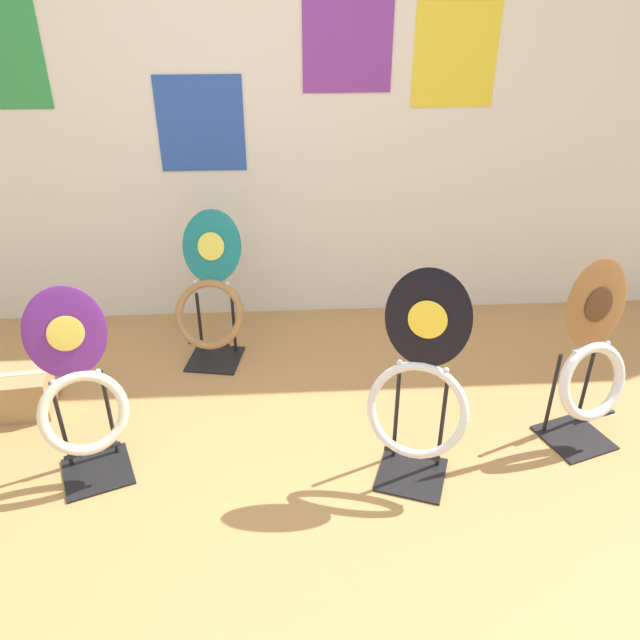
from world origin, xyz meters
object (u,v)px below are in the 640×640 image
toilet_seat_display_teal_sax (211,298)px  toilet_seat_display_purple_note (80,397)px  storage_box (15,392)px  toilet_seat_display_woodgrain (591,367)px  toilet_seat_display_jazz_black (419,393)px

toilet_seat_display_teal_sax → toilet_seat_display_purple_note: (-0.44, -0.89, 0.02)m
toilet_seat_display_purple_note → storage_box: 0.75m
toilet_seat_display_teal_sax → storage_box: toilet_seat_display_teal_sax is taller
toilet_seat_display_purple_note → storage_box: bearing=136.3°
toilet_seat_display_woodgrain → storage_box: (-2.66, 0.38, -0.30)m
toilet_seat_display_teal_sax → storage_box: (-0.94, -0.42, -0.27)m
toilet_seat_display_teal_sax → toilet_seat_display_purple_note: 0.99m
toilet_seat_display_woodgrain → toilet_seat_display_jazz_black: 0.82m
toilet_seat_display_jazz_black → toilet_seat_display_woodgrain: bearing=13.7°
toilet_seat_display_jazz_black → toilet_seat_display_purple_note: bearing=175.6°
toilet_seat_display_woodgrain → storage_box: bearing=171.8°
toilet_seat_display_woodgrain → toilet_seat_display_jazz_black: size_ratio=0.93×
storage_box → toilet_seat_display_woodgrain: bearing=-8.2°
toilet_seat_display_teal_sax → storage_box: 1.06m
toilet_seat_display_teal_sax → toilet_seat_display_woodgrain: bearing=-24.9°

